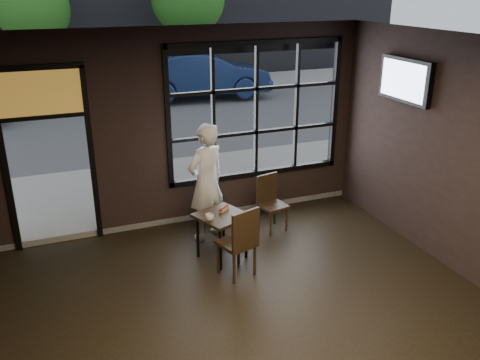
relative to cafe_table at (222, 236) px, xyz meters
name	(u,v)px	position (x,y,z in m)	size (l,w,h in m)	color
floor	(279,349)	(-0.09, -2.13, -0.36)	(6.00, 7.00, 0.02)	black
ceiling	(289,52)	(-0.09, -2.13, 2.86)	(6.00, 7.00, 0.02)	black
window_frame	(256,111)	(1.11, 1.37, 1.45)	(3.06, 0.12, 2.28)	black
stained_transom	(40,92)	(-2.19, 1.37, 2.00)	(1.20, 0.06, 0.70)	orange
street_asphalt	(80,61)	(-0.09, 21.87, -0.37)	(60.00, 41.00, 0.04)	#545456
cafe_table	(222,236)	(0.00, 0.00, 0.00)	(0.64, 0.64, 0.69)	black
chair_near	(236,241)	(0.03, -0.50, 0.17)	(0.44, 0.44, 1.03)	black
chair_window	(273,204)	(1.07, 0.54, 0.11)	(0.40, 0.40, 0.92)	black
man	(206,182)	(0.00, 0.70, 0.58)	(0.68, 0.45, 1.86)	silver
hotdog	(224,209)	(0.08, 0.12, 0.37)	(0.20, 0.08, 0.06)	tan
cup	(209,217)	(-0.22, -0.12, 0.39)	(0.12, 0.12, 0.10)	silver
tv	(405,80)	(2.84, -0.14, 2.10)	(0.12, 1.10, 0.64)	black
navy_car	(201,74)	(3.00, 10.51, 0.52)	(1.62, 4.65, 1.53)	#142348
tree_left	(33,10)	(-2.07, 13.16, 2.59)	(2.45, 2.45, 4.18)	#332114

